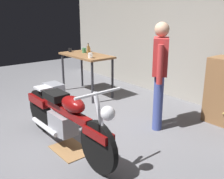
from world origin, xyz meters
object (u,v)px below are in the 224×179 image
at_px(person_standing, 160,71).
at_px(storage_bin, 54,91).
at_px(motorcycle, 65,117).
at_px(mug_white_ceramic, 90,56).
at_px(mug_green_speckled, 84,50).
at_px(mug_orange_travel, 89,50).
at_px(mug_black_matte, 70,50).
at_px(bottle, 88,50).

bearing_deg(person_standing, storage_bin, 65.41).
relative_size(motorcycle, mug_white_ceramic, 17.79).
relative_size(person_standing, storage_bin, 3.80).
distance_m(person_standing, storage_bin, 2.53).
bearing_deg(mug_green_speckled, person_standing, -4.84).
xyz_separation_m(motorcycle, mug_orange_travel, (-2.07, 1.83, 0.50)).
height_order(storage_bin, mug_black_matte, mug_black_matte).
relative_size(mug_green_speckled, bottle, 0.52).
xyz_separation_m(person_standing, storage_bin, (-2.32, -0.65, -0.76)).
bearing_deg(storage_bin, mug_orange_travel, 95.28).
bearing_deg(mug_white_ceramic, bottle, 150.42).
height_order(person_standing, mug_orange_travel, person_standing).
distance_m(motorcycle, bottle, 2.51).
distance_m(mug_white_ceramic, bottle, 0.47).
height_order(motorcycle, storage_bin, motorcycle).
bearing_deg(motorcycle, mug_white_ceramic, 134.74).
xyz_separation_m(motorcycle, mug_green_speckled, (-2.05, 1.70, 0.50)).
relative_size(mug_white_ceramic, mug_black_matte, 1.21).
bearing_deg(mug_black_matte, mug_orange_travel, 49.56).
bearing_deg(person_standing, mug_orange_travel, 41.81).
height_order(motorcycle, mug_white_ceramic, mug_white_ceramic).
relative_size(mug_black_matte, bottle, 0.42).
xyz_separation_m(mug_black_matte, bottle, (0.54, 0.14, 0.05)).
height_order(mug_orange_travel, mug_green_speckled, mug_green_speckled).
xyz_separation_m(motorcycle, storage_bin, (-1.98, 0.85, -0.28)).
relative_size(mug_orange_travel, bottle, 0.46).
distance_m(mug_black_matte, bottle, 0.56).
bearing_deg(motorcycle, mug_black_matte, 147.31).
bearing_deg(mug_black_matte, mug_green_speckled, 32.46).
height_order(motorcycle, mug_black_matte, motorcycle).
relative_size(person_standing, bottle, 6.93).
relative_size(person_standing, mug_white_ceramic, 13.56).
height_order(person_standing, mug_green_speckled, person_standing).
relative_size(storage_bin, mug_green_speckled, 3.54).
distance_m(storage_bin, mug_black_matte, 1.08).
height_order(storage_bin, mug_green_speckled, mug_green_speckled).
bearing_deg(storage_bin, bottle, 78.10).
height_order(motorcycle, bottle, bottle).
distance_m(mug_black_matte, mug_green_speckled, 0.35).
relative_size(motorcycle, storage_bin, 4.98).
bearing_deg(motorcycle, storage_bin, 156.87).
height_order(mug_black_matte, mug_green_speckled, mug_green_speckled).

